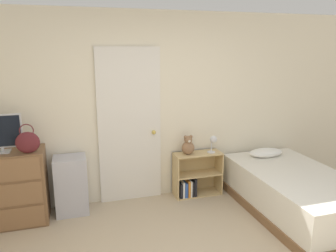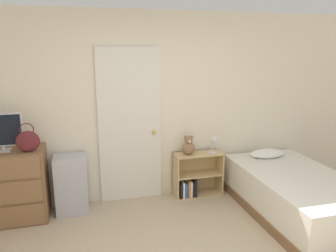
% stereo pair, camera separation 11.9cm
% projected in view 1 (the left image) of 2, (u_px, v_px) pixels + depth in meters
% --- Properties ---
extents(wall_back, '(10.00, 0.06, 2.55)m').
position_uv_depth(wall_back, '(144.00, 108.00, 4.44)').
color(wall_back, beige).
rests_on(wall_back, ground_plane).
extents(door_closed, '(0.85, 0.09, 2.09)m').
position_uv_depth(door_closed, '(130.00, 126.00, 4.38)').
color(door_closed, silver).
rests_on(door_closed, ground_plane).
extents(dresser, '(0.86, 0.47, 0.90)m').
position_uv_depth(dresser, '(9.00, 188.00, 3.89)').
color(dresser, brown).
rests_on(dresser, ground_plane).
extents(tv, '(0.46, 0.16, 0.45)m').
position_uv_depth(tv, '(1.00, 133.00, 3.70)').
color(tv, '#B7B7BC').
rests_on(tv, dresser).
extents(handbag, '(0.26, 0.11, 0.34)m').
position_uv_depth(handbag, '(28.00, 142.00, 3.70)').
color(handbag, '#591E23').
rests_on(handbag, dresser).
extents(storage_bin, '(0.40, 0.35, 0.74)m').
position_uv_depth(storage_bin, '(71.00, 185.00, 4.16)').
color(storage_bin, '#ADADB7').
rests_on(storage_bin, ground_plane).
extents(bookshelf, '(0.68, 0.28, 0.62)m').
position_uv_depth(bookshelf, '(194.00, 178.00, 4.69)').
color(bookshelf, tan).
rests_on(bookshelf, ground_plane).
extents(teddy_bear, '(0.18, 0.18, 0.27)m').
position_uv_depth(teddy_bear, '(188.00, 146.00, 4.55)').
color(teddy_bear, '#8C6647').
rests_on(teddy_bear, bookshelf).
extents(desk_lamp, '(0.13, 0.12, 0.25)m').
position_uv_depth(desk_lamp, '(213.00, 141.00, 4.60)').
color(desk_lamp, silver).
rests_on(desk_lamp, bookshelf).
extents(bed, '(1.15, 1.99, 0.64)m').
position_uv_depth(bed, '(295.00, 192.00, 4.19)').
color(bed, brown).
rests_on(bed, ground_plane).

